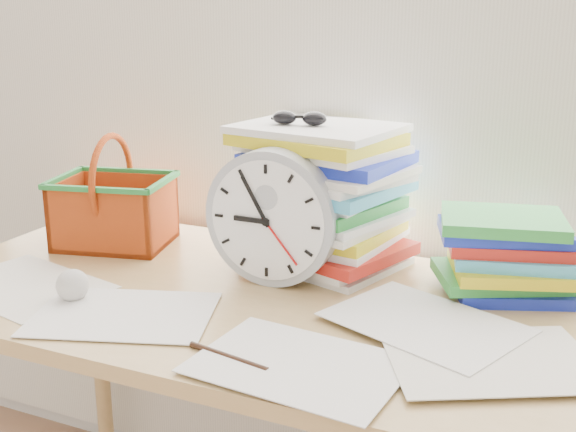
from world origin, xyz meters
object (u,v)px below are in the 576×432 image
at_px(desk, 257,330).
at_px(paper_stack, 322,196).
at_px(clock, 273,217).
at_px(basket, 113,191).
at_px(book_stack, 506,256).

distance_m(desk, paper_stack, 0.32).
xyz_separation_m(desk, clock, (-0.00, 0.08, 0.21)).
distance_m(desk, basket, 0.51).
xyz_separation_m(desk, paper_stack, (0.05, 0.22, 0.23)).
distance_m(paper_stack, clock, 0.16).
relative_size(clock, book_stack, 1.04).
height_order(paper_stack, basket, paper_stack).
xyz_separation_m(paper_stack, clock, (-0.05, -0.15, -0.01)).
relative_size(book_stack, basket, 1.03).
bearing_deg(desk, clock, 90.26).
bearing_deg(basket, clock, -22.28).
bearing_deg(paper_stack, clock, -107.51).
height_order(book_stack, basket, basket).
distance_m(book_stack, basket, 0.89).
distance_m(paper_stack, book_stack, 0.40).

